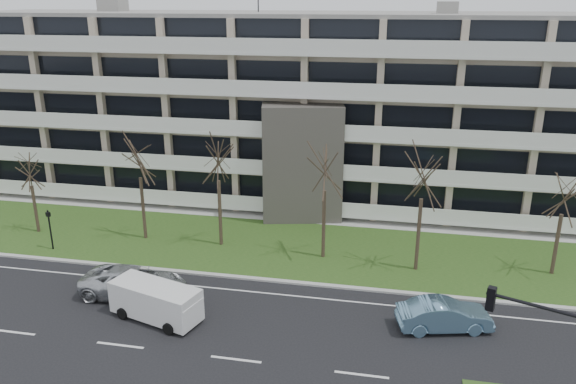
% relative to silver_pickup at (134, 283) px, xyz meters
% --- Properties ---
extents(ground, '(160.00, 160.00, 0.00)m').
position_rel_silver_pickup_xyz_m(ground, '(7.47, -4.71, -0.84)').
color(ground, black).
rests_on(ground, ground).
extents(grass_verge, '(90.00, 10.00, 0.06)m').
position_rel_silver_pickup_xyz_m(grass_verge, '(7.47, 8.29, -0.81)').
color(grass_verge, '#234717').
rests_on(grass_verge, ground).
extents(curb, '(90.00, 0.35, 0.12)m').
position_rel_silver_pickup_xyz_m(curb, '(7.47, 3.29, -0.78)').
color(curb, '#B2B2AD').
rests_on(curb, ground).
extents(sidewalk, '(90.00, 2.00, 0.08)m').
position_rel_silver_pickup_xyz_m(sidewalk, '(7.47, 13.79, -0.80)').
color(sidewalk, '#B2B2AD').
rests_on(sidewalk, ground).
extents(lane_edge_line, '(90.00, 0.12, 0.01)m').
position_rel_silver_pickup_xyz_m(lane_edge_line, '(7.47, 1.79, -0.84)').
color(lane_edge_line, white).
rests_on(lane_edge_line, ground).
extents(apartment_building, '(60.50, 15.10, 18.75)m').
position_rel_silver_pickup_xyz_m(apartment_building, '(7.46, 20.61, 6.77)').
color(apartment_building, '#C0AE95').
rests_on(apartment_building, ground).
extents(silver_pickup, '(6.11, 2.87, 1.69)m').
position_rel_silver_pickup_xyz_m(silver_pickup, '(0.00, 0.00, 0.00)').
color(silver_pickup, silver).
rests_on(silver_pickup, ground).
extents(blue_sedan, '(5.13, 2.81, 1.60)m').
position_rel_silver_pickup_xyz_m(blue_sedan, '(17.37, -0.04, -0.04)').
color(blue_sedan, '#6C9ABB').
rests_on(blue_sedan, ground).
extents(white_van, '(5.34, 3.23, 1.95)m').
position_rel_silver_pickup_xyz_m(white_van, '(2.30, -1.99, 0.32)').
color(white_van, white).
rests_on(white_van, ground).
extents(traffic_signal, '(4.90, 2.13, 6.03)m').
position_rel_silver_pickup_xyz_m(traffic_signal, '(21.25, -7.45, 3.06)').
color(traffic_signal, black).
rests_on(traffic_signal, ground).
extents(pedestrian_signal, '(0.33, 0.30, 2.91)m').
position_rel_silver_pickup_xyz_m(pedestrian_signal, '(-8.35, 4.80, 1.01)').
color(pedestrian_signal, black).
rests_on(pedestrian_signal, ground).
extents(tree_1, '(3.22, 3.22, 6.43)m').
position_rel_silver_pickup_xyz_m(tree_1, '(-11.19, 7.38, 4.15)').
color(tree_1, '#382B21').
rests_on(tree_1, ground).
extents(tree_2, '(4.10, 4.10, 8.20)m').
position_rel_silver_pickup_xyz_m(tree_2, '(-2.92, 7.84, 5.53)').
color(tree_2, '#382B21').
rests_on(tree_2, ground).
extents(tree_3, '(4.24, 4.24, 8.48)m').
position_rel_silver_pickup_xyz_m(tree_3, '(2.76, 7.81, 5.75)').
color(tree_3, '#382B21').
rests_on(tree_3, ground).
extents(tree_4, '(4.20, 4.20, 8.40)m').
position_rel_silver_pickup_xyz_m(tree_4, '(10.04, 7.23, 5.69)').
color(tree_4, '#382B21').
rests_on(tree_4, ground).
extents(tree_5, '(4.30, 4.30, 8.59)m').
position_rel_silver_pickup_xyz_m(tree_5, '(16.08, 6.55, 5.84)').
color(tree_5, '#382B21').
rests_on(tree_5, ground).
extents(tree_6, '(3.59, 3.59, 7.17)m').
position_rel_silver_pickup_xyz_m(tree_6, '(24.45, 7.62, 4.73)').
color(tree_6, '#382B21').
rests_on(tree_6, ground).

